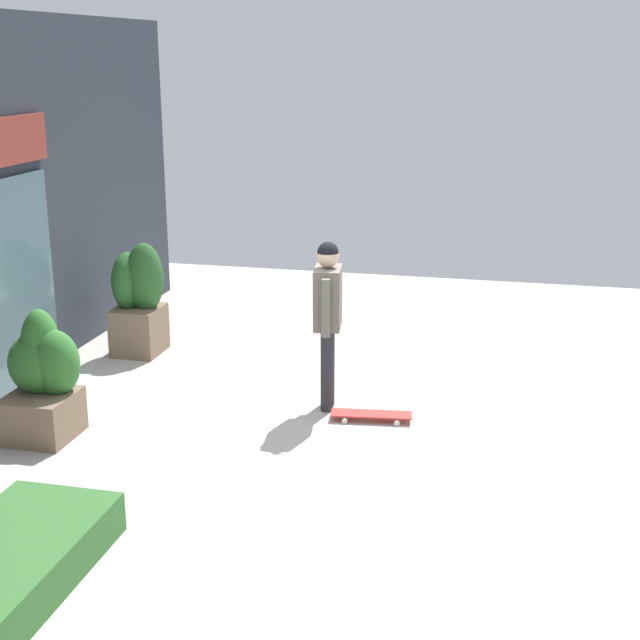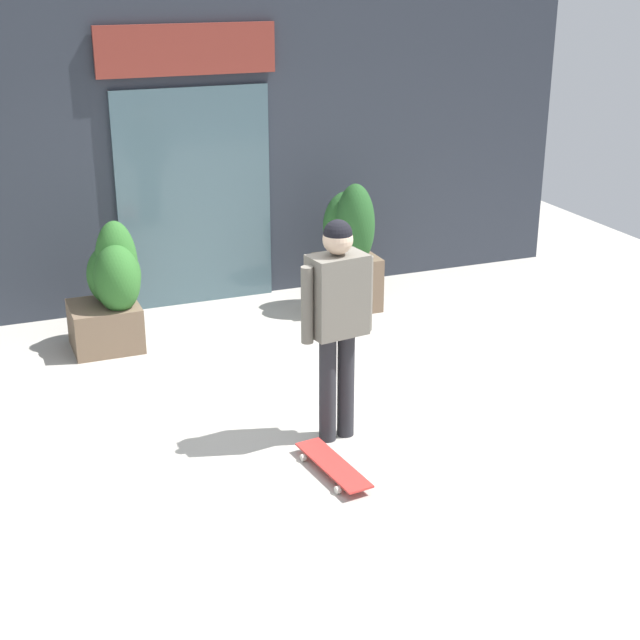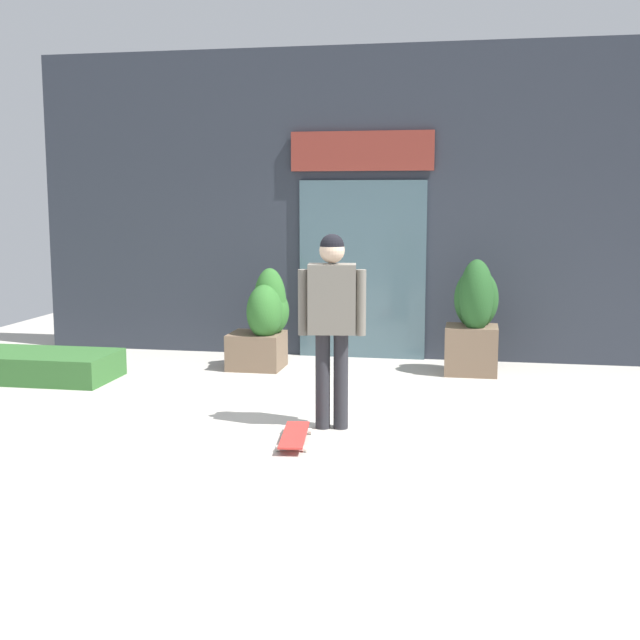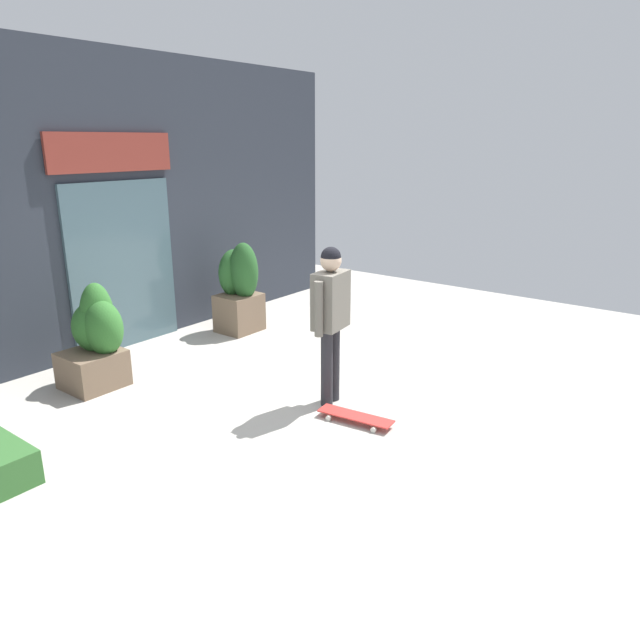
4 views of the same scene
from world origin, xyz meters
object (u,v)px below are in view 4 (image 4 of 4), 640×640
skateboarder (331,310)px  planter_box_right (97,337)px  planter_box_left (239,288)px  skateboard (356,416)px

skateboarder → planter_box_right: 2.79m
planter_box_left → planter_box_right: (-2.47, -0.15, -0.08)m
skateboard → planter_box_right: size_ratio=0.67×
planter_box_left → planter_box_right: bearing=-176.5°
skateboarder → skateboard: size_ratio=2.12×
skateboard → planter_box_left: size_ratio=0.61×
skateboard → planter_box_right: 3.16m
skateboarder → skateboard: 1.14m
planter_box_left → planter_box_right: size_ratio=1.11×
planter_box_left → skateboard: bearing=-115.2°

